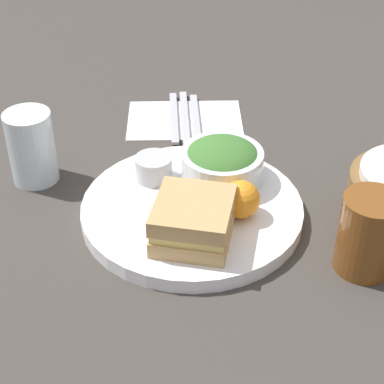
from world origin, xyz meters
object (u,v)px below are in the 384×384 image
salad_bowl (222,162)px  spoon (195,117)px  knife (185,117)px  plate (192,210)px  sandwich (194,220)px  drink_glass (368,234)px  dressing_cup (154,168)px  water_glass (32,147)px  fork (174,117)px

salad_bowl → spoon: bearing=-171.2°
knife → spoon: 0.02m
plate → spoon: bearing=177.5°
spoon → sandwich: bearing=176.7°
sandwich → drink_glass: (0.04, 0.21, 0.00)m
plate → sandwich: size_ratio=2.53×
plate → dressing_cup: size_ratio=5.66×
sandwich → knife: (-0.33, -0.01, -0.04)m
spoon → dressing_cup: bearing=160.8°
sandwich → spoon: bearing=178.1°
plate → water_glass: (-0.10, -0.23, 0.04)m
salad_bowl → dressing_cup: 0.10m
plate → knife: size_ratio=1.69×
drink_glass → knife: (-0.37, -0.21, -0.04)m
plate → drink_glass: drink_glass is taller
sandwich → knife: 0.33m
fork → spoon: (-0.00, 0.04, 0.00)m
sandwich → knife: bearing=-178.8°
salad_bowl → spoon: salad_bowl is taller
water_glass → drink_glass: bearing=65.2°
salad_bowl → spoon: (-0.20, -0.03, -0.04)m
salad_bowl → plate: bearing=-36.3°
salad_bowl → dressing_cup: (-0.00, -0.10, -0.01)m
sandwich → dressing_cup: (-0.13, -0.05, -0.01)m
plate → drink_glass: (0.10, 0.21, 0.04)m
dressing_cup → water_glass: bearing=-100.6°
dressing_cup → plate: bearing=39.8°
fork → salad_bowl: bearing=-162.9°
sandwich → water_glass: water_glass is taller
knife → spoon: size_ratio=1.17×
drink_glass → plate: bearing=-116.8°
sandwich → drink_glass: 0.21m
drink_glass → fork: 0.44m
salad_bowl → fork: size_ratio=0.68×
plate → dressing_cup: dressing_cup is taller
plate → knife: bearing=-178.6°
drink_glass → spoon: bearing=-152.0°
fork → water_glass: 0.27m
sandwich → water_glass: (-0.16, -0.23, 0.01)m
knife → plate: bearing=-180.0°
sandwich → salad_bowl: bearing=161.5°
salad_bowl → water_glass: bearing=-97.7°
dressing_cup → water_glass: 0.18m
salad_bowl → spoon: 0.21m
knife → water_glass: (0.17, -0.22, 0.05)m
fork → drink_glass: bearing=-149.1°
sandwich → dressing_cup: bearing=-158.1°
salad_bowl → drink_glass: drink_glass is taller
plate → water_glass: bearing=-112.8°
sandwich → water_glass: 0.28m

